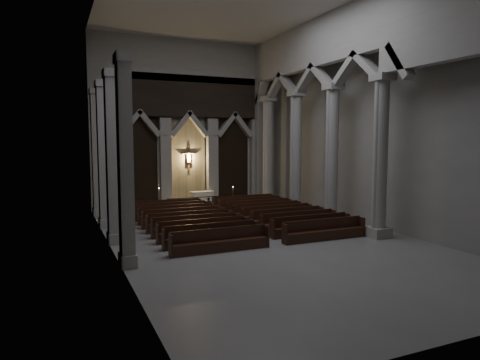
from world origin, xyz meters
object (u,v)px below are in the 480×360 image
(altar_rail, at_px, (200,201))
(altar, at_px, (202,197))
(pews, at_px, (235,220))
(candle_stand_right, at_px, (233,202))
(worshipper, at_px, (209,206))
(candle_stand_left, at_px, (159,205))

(altar_rail, bearing_deg, altar, 66.92)
(altar_rail, distance_m, pews, 6.22)
(candle_stand_right, relative_size, worshipper, 1.42)
(altar, height_order, altar_rail, altar)
(candle_stand_left, bearing_deg, worshipper, -39.90)
(worshipper, bearing_deg, pews, -84.15)
(candle_stand_left, relative_size, candle_stand_right, 1.04)
(candle_stand_left, distance_m, worshipper, 3.61)
(altar, xyz_separation_m, altar_rail, (-0.77, -1.80, 0.01))
(altar_rail, bearing_deg, candle_stand_right, -4.30)
(candle_stand_left, bearing_deg, pews, -67.33)
(altar_rail, relative_size, candle_stand_left, 2.89)
(altar, relative_size, altar_rail, 0.37)
(worshipper, bearing_deg, altar, 84.13)
(altar, height_order, pews, altar)
(altar, bearing_deg, candle_stand_right, -50.24)
(altar, height_order, worshipper, worshipper)
(candle_stand_right, distance_m, pews, 6.50)
(candle_stand_right, relative_size, pews, 0.15)
(candle_stand_right, bearing_deg, candle_stand_left, 173.40)
(candle_stand_right, xyz_separation_m, worshipper, (-2.42, -1.71, 0.12))
(pews, distance_m, worshipper, 4.32)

